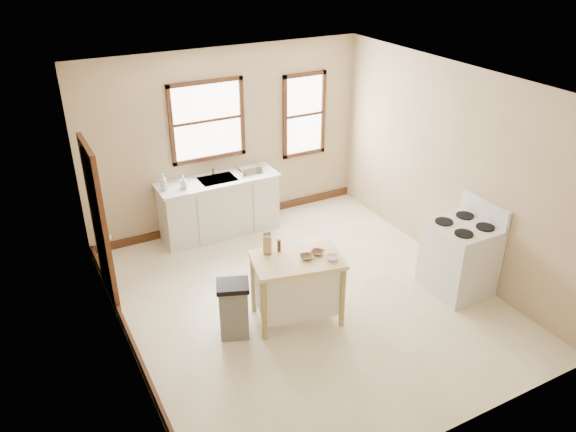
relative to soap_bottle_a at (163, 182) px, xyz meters
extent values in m
plane|color=beige|center=(1.13, -2.18, -1.05)|extent=(5.00, 5.00, 0.00)
plane|color=white|center=(1.13, -2.18, 1.75)|extent=(5.00, 5.00, 0.00)
cube|color=tan|center=(1.13, 0.32, 0.35)|extent=(4.50, 0.04, 2.80)
cube|color=tan|center=(-1.12, -2.18, 0.35)|extent=(0.04, 5.00, 2.80)
cube|color=tan|center=(3.38, -2.18, 0.35)|extent=(0.04, 5.00, 2.80)
cube|color=#3E2311|center=(-1.08, -0.88, 0.00)|extent=(0.06, 0.90, 2.10)
cube|color=#3E2311|center=(1.13, 0.29, -0.99)|extent=(4.50, 0.04, 0.12)
cube|color=#3E2311|center=(-1.09, -2.18, -0.99)|extent=(0.04, 5.00, 0.12)
cylinder|color=silver|center=(0.83, 0.20, -0.02)|extent=(0.03, 0.03, 0.22)
imported|color=#B2B2B2|center=(0.00, 0.00, 0.00)|extent=(0.11, 0.11, 0.25)
imported|color=#B2B2B2|center=(0.28, -0.07, -0.03)|extent=(0.12, 0.12, 0.20)
cylinder|color=#3C2110|center=(0.73, -2.22, -0.11)|extent=(0.06, 0.06, 0.15)
imported|color=brown|center=(0.94, -2.52, -0.17)|extent=(0.19, 0.19, 0.04)
imported|color=brown|center=(1.10, -2.49, -0.17)|extent=(0.22, 0.22, 0.04)
imported|color=white|center=(1.19, -2.68, -0.16)|extent=(0.16, 0.16, 0.05)
camera|label=1|loc=(-1.88, -7.35, 3.27)|focal=35.00mm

